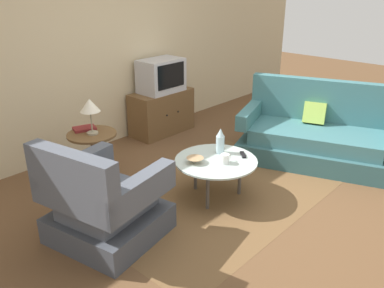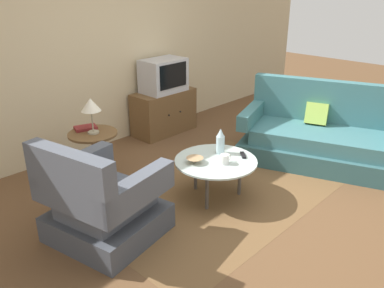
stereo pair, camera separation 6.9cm
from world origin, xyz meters
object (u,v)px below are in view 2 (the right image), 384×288
at_px(mug, 225,159).
at_px(bowl, 195,160).
at_px(tv_stand, 164,112).
at_px(book, 86,128).
at_px(couch, 318,138).
at_px(vase, 220,141).
at_px(table_lamp, 91,106).
at_px(tv_remote_dark, 243,155).
at_px(side_table, 94,145).
at_px(television, 163,75).
at_px(coffee_table, 216,163).
at_px(armchair, 102,205).

height_order(mug, bowl, mug).
height_order(tv_stand, book, tv_stand).
height_order(mug, book, book).
distance_m(couch, vase, 1.47).
bearing_deg(table_lamp, couch, -35.53).
bearing_deg(table_lamp, book, 85.90).
distance_m(bowl, tv_remote_dark, 0.53).
relative_size(mug, tv_remote_dark, 1.05).
relative_size(side_table, television, 0.90).
xyz_separation_m(coffee_table, television, (0.92, 1.76, 0.46)).
relative_size(armchair, side_table, 1.80).
xyz_separation_m(armchair, vase, (1.38, -0.16, 0.23)).
bearing_deg(armchair, bowl, 71.54).
bearing_deg(bowl, television, 56.00).
height_order(coffee_table, book, book).
bearing_deg(tv_stand, mug, -115.95).
distance_m(armchair, coffee_table, 1.24).
height_order(bowl, book, book).
height_order(couch, tv_stand, couch).
distance_m(side_table, bowl, 1.22).
xyz_separation_m(tv_remote_dark, book, (-0.87, 1.54, 0.14)).
height_order(side_table, tv_stand, tv_stand).
bearing_deg(vase, side_table, 123.62).
height_order(tv_stand, mug, tv_stand).
height_order(couch, coffee_table, couch).
distance_m(television, vase, 1.87).
bearing_deg(couch, mug, 62.81).
height_order(tv_remote_dark, book, book).
distance_m(vase, book, 1.53).
bearing_deg(coffee_table, side_table, 116.09).
relative_size(tv_stand, tv_remote_dark, 6.95).
bearing_deg(tv_stand, tv_remote_dark, -108.75).
height_order(couch, side_table, couch).
xyz_separation_m(television, vase, (-0.76, -1.68, -0.30)).
bearing_deg(couch, coffee_table, 58.65).
relative_size(couch, coffee_table, 2.37).
bearing_deg(side_table, television, 18.46).
relative_size(coffee_table, book, 3.03).
bearing_deg(television, book, -166.69).
xyz_separation_m(bowl, tv_remote_dark, (0.47, -0.25, -0.02)).
xyz_separation_m(couch, side_table, (-2.17, 1.57, 0.10)).
bearing_deg(table_lamp, television, 19.12).
distance_m(coffee_table, table_lamp, 1.46).
height_order(armchair, tv_remote_dark, armchair).
distance_m(side_table, tv_remote_dark, 1.65).
bearing_deg(vase, mug, -129.63).
height_order(coffee_table, mug, mug).
xyz_separation_m(couch, television, (-0.64, 2.09, 0.55)).
distance_m(vase, tv_remote_dark, 0.27).
distance_m(table_lamp, book, 0.34).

